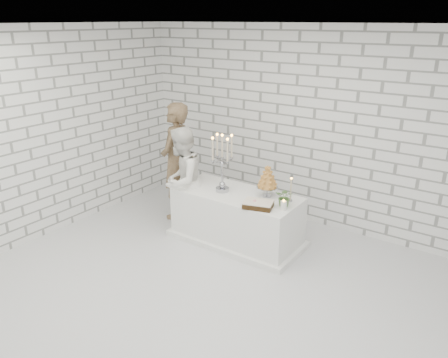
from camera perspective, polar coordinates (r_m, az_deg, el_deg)
ground at (r=5.33m, az=-1.13°, el=-14.85°), size 6.00×5.00×0.01m
ceiling at (r=4.37m, az=-1.41°, el=19.39°), size 6.00×5.00×0.01m
wall_back at (r=6.73m, az=11.53°, el=6.38°), size 6.00×0.01×3.00m
wall_left at (r=6.79m, az=-22.22°, el=5.39°), size 0.01×5.00×3.00m
cake_table at (r=6.31m, az=1.64°, el=-5.01°), size 1.80×0.80×0.75m
groom at (r=6.98m, az=-6.29°, el=2.32°), size 0.64×0.79×1.86m
bride at (r=6.49m, az=-5.50°, el=-0.23°), size 0.78×0.90×1.61m
candelabra at (r=6.09m, az=-0.23°, el=2.07°), size 0.43×0.43×0.83m
croquembouche at (r=5.99m, az=5.66°, el=-0.24°), size 0.34×0.34×0.46m
chocolate_cake at (r=5.71m, az=4.47°, el=-3.31°), size 0.43×0.36×0.08m
pillar_candle at (r=5.66m, az=7.74°, el=-3.44°), size 0.09×0.09×0.12m
extra_taper at (r=5.89m, az=8.66°, el=-1.46°), size 0.07×0.07×0.32m
flowers at (r=5.74m, az=7.91°, el=-2.35°), size 0.27×0.25×0.26m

